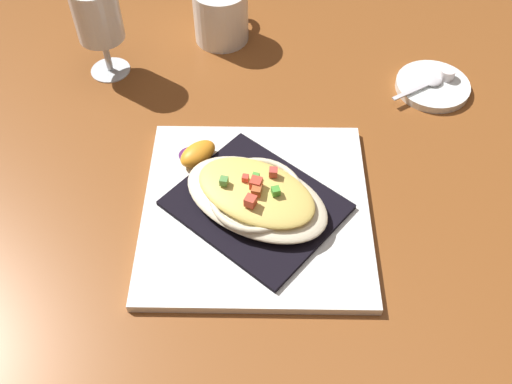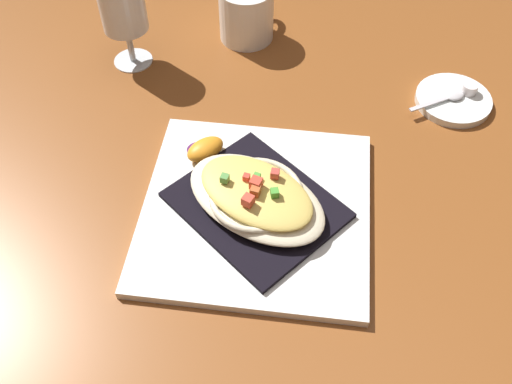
% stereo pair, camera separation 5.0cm
% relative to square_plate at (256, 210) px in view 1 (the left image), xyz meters
% --- Properties ---
extents(ground_plane, '(2.60, 2.60, 0.00)m').
position_rel_square_plate_xyz_m(ground_plane, '(0.00, 0.00, -0.01)').
color(ground_plane, brown).
extents(square_plate, '(0.31, 0.31, 0.01)m').
position_rel_square_plate_xyz_m(square_plate, '(0.00, 0.00, 0.00)').
color(square_plate, white).
rests_on(square_plate, ground_plane).
extents(folded_napkin, '(0.26, 0.26, 0.01)m').
position_rel_square_plate_xyz_m(folded_napkin, '(0.00, 0.00, 0.01)').
color(folded_napkin, black).
rests_on(folded_napkin, square_plate).
extents(gratin_dish, '(0.20, 0.23, 0.05)m').
position_rel_square_plate_xyz_m(gratin_dish, '(-0.00, 0.00, 0.03)').
color(gratin_dish, beige).
rests_on(gratin_dish, folded_napkin).
extents(orange_garnish, '(0.06, 0.06, 0.03)m').
position_rel_square_plate_xyz_m(orange_garnish, '(0.09, 0.08, 0.02)').
color(orange_garnish, '#4B1D54').
rests_on(orange_garnish, square_plate).
extents(coffee_mug, '(0.12, 0.09, 0.09)m').
position_rel_square_plate_xyz_m(coffee_mug, '(0.38, 0.04, 0.03)').
color(coffee_mug, white).
rests_on(coffee_mug, ground_plane).
extents(stemmed_glass, '(0.07, 0.07, 0.15)m').
position_rel_square_plate_xyz_m(stemmed_glass, '(0.30, 0.22, 0.09)').
color(stemmed_glass, white).
rests_on(stemmed_glass, ground_plane).
extents(creamer_saucer, '(0.11, 0.11, 0.01)m').
position_rel_square_plate_xyz_m(creamer_saucer, '(0.23, -0.29, -0.00)').
color(creamer_saucer, white).
rests_on(creamer_saucer, ground_plane).
extents(spoon, '(0.06, 0.09, 0.01)m').
position_rel_square_plate_xyz_m(spoon, '(0.23, -0.28, 0.01)').
color(spoon, silver).
rests_on(spoon, creamer_saucer).
extents(creamer_cup_0, '(0.02, 0.02, 0.02)m').
position_rel_square_plate_xyz_m(creamer_cup_0, '(0.24, -0.31, 0.01)').
color(creamer_cup_0, white).
rests_on(creamer_cup_0, creamer_saucer).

